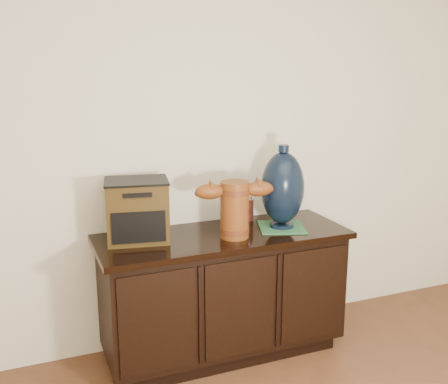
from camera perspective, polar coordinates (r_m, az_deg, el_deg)
name	(u,v)px	position (r m, az deg, el deg)	size (l,w,h in m)	color
sideboard	(223,292)	(3.17, -0.09, -10.88)	(1.46, 0.56, 0.75)	black
terracotta_vessel	(235,206)	(2.92, 1.16, -1.55)	(0.46, 0.19, 0.32)	brown
tv_radio	(137,210)	(2.92, -9.42, -1.97)	(0.39, 0.33, 0.34)	#3F2D0F
green_mat	(282,227)	(3.16, 6.28, -3.82)	(0.26, 0.26, 0.01)	#2E663C
lamp_base	(283,188)	(3.10, 6.40, 0.39)	(0.32, 0.32, 0.49)	black
spray_can	(249,208)	(3.27, 2.76, -1.78)	(0.05, 0.05, 0.16)	#611810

